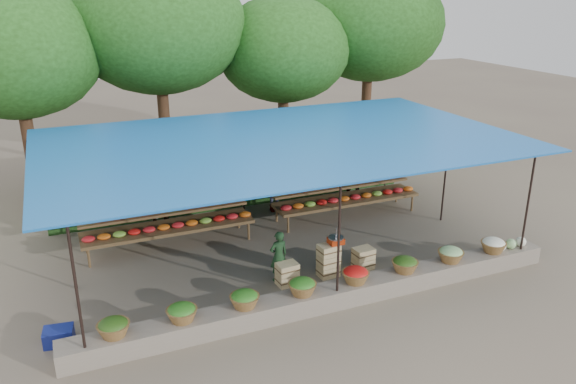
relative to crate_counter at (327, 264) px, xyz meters
name	(u,v)px	position (x,y,z in m)	size (l,w,h in m)	color
ground	(282,250)	(-0.42, 1.63, -0.31)	(60.00, 60.00, 0.00)	brown
stone_curb	(333,296)	(-0.42, -1.12, -0.11)	(10.60, 0.55, 0.40)	#6F6358
stall_canopy	(280,144)	(-0.42, 1.69, 2.37)	(10.80, 6.60, 2.82)	black
produce_baskets	(329,281)	(-0.52, -1.12, 0.25)	(8.98, 0.58, 0.34)	brown
netting_backdrop	(240,166)	(-0.42, 4.78, 0.94)	(10.60, 0.06, 2.50)	#214719
tree_row	(222,34)	(0.08, 7.72, 4.39)	(16.51, 5.50, 7.12)	#3D2216
fruit_table_left	(168,223)	(-2.92, 2.98, 0.30)	(4.21, 0.95, 0.93)	#47361C
fruit_table_right	(346,195)	(2.08, 2.98, 0.30)	(4.21, 0.95, 0.93)	#47361C
crate_counter	(327,264)	(0.00, 0.00, 0.00)	(2.38, 0.37, 0.77)	tan
weighing_scale	(336,240)	(0.20, 0.00, 0.55)	(0.34, 0.34, 0.36)	#B9300E
vendor_seated	(279,256)	(-1.07, 0.26, 0.28)	(0.43, 0.28, 1.17)	#18351B
customer_left	(165,196)	(-2.76, 4.03, 0.62)	(0.91, 0.71, 1.87)	slate
customer_mid	(275,186)	(0.38, 4.07, 0.47)	(1.01, 0.58, 1.56)	slate
customer_right	(353,171)	(2.84, 3.95, 0.62)	(1.09, 0.45, 1.86)	slate
blue_crate_front	(175,328)	(-3.64, -0.93, -0.17)	(0.49, 0.35, 0.29)	navy
blue_crate_back	(59,336)	(-5.64, -0.36, -0.15)	(0.52, 0.37, 0.31)	navy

